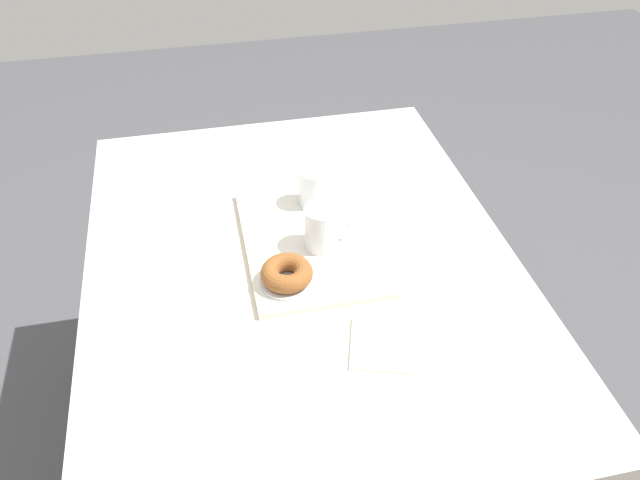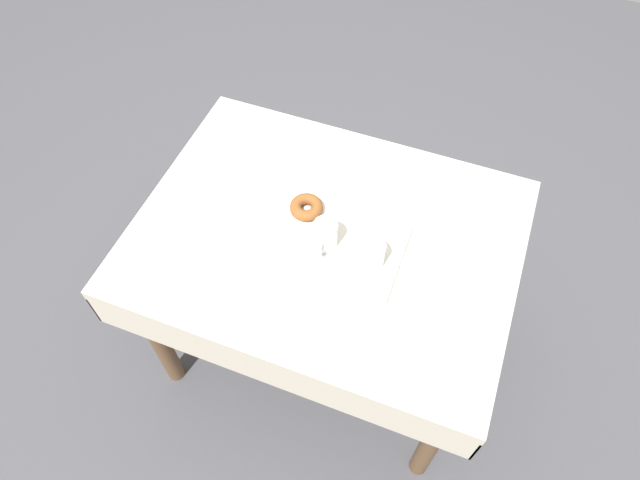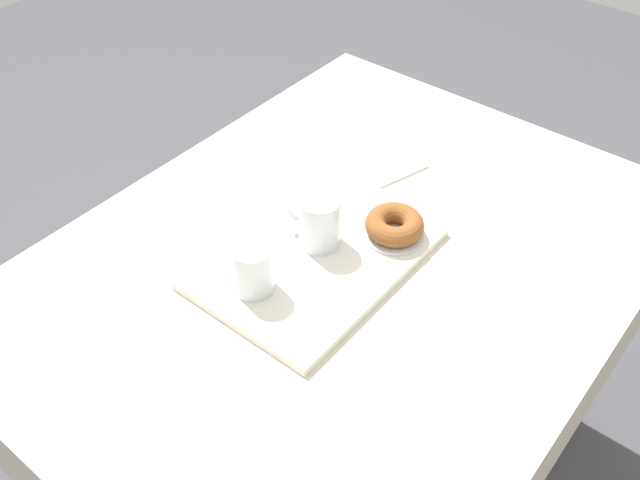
{
  "view_description": "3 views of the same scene",
  "coord_description": "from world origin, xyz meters",
  "px_view_note": "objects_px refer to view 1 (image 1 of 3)",
  "views": [
    {
      "loc": [
        1.0,
        -0.17,
        1.64
      ],
      "look_at": [
        -0.0,
        0.04,
        0.79
      ],
      "focal_mm": 35.61,
      "sensor_mm": 36.0,
      "label": 1
    },
    {
      "loc": [
        -0.35,
        0.97,
        2.19
      ],
      "look_at": [
        0.0,
        0.04,
        0.77
      ],
      "focal_mm": 32.08,
      "sensor_mm": 36.0,
      "label": 2
    },
    {
      "loc": [
        -0.73,
        -0.54,
        1.62
      ],
      "look_at": [
        -0.01,
        0.05,
        0.77
      ],
      "focal_mm": 40.05,
      "sensor_mm": 36.0,
      "label": 3
    }
  ],
  "objects_px": {
    "donut_plate_left": "(287,281)",
    "sugar_donut_left": "(287,273)",
    "water_glass_near": "(313,189)",
    "paper_napkin": "(382,345)",
    "tea_mug_left": "(322,229)",
    "serving_tray": "(312,241)",
    "dining_table": "(302,291)"
  },
  "relations": [
    {
      "from": "donut_plate_left",
      "to": "sugar_donut_left",
      "type": "xyz_separation_m",
      "value": [
        0.0,
        0.0,
        0.02
      ]
    },
    {
      "from": "water_glass_near",
      "to": "donut_plate_left",
      "type": "distance_m",
      "value": 0.28
    },
    {
      "from": "paper_napkin",
      "to": "tea_mug_left",
      "type": "bearing_deg",
      "value": -170.16
    },
    {
      "from": "tea_mug_left",
      "to": "sugar_donut_left",
      "type": "relative_size",
      "value": 1.07
    },
    {
      "from": "serving_tray",
      "to": "tea_mug_left",
      "type": "xyz_separation_m",
      "value": [
        0.03,
        0.02,
        0.05
      ]
    },
    {
      "from": "tea_mug_left",
      "to": "sugar_donut_left",
      "type": "xyz_separation_m",
      "value": [
        0.1,
        -0.09,
        -0.02
      ]
    },
    {
      "from": "serving_tray",
      "to": "sugar_donut_left",
      "type": "xyz_separation_m",
      "value": [
        0.13,
        -0.08,
        0.03
      ]
    },
    {
      "from": "tea_mug_left",
      "to": "paper_napkin",
      "type": "height_order",
      "value": "tea_mug_left"
    },
    {
      "from": "dining_table",
      "to": "donut_plate_left",
      "type": "bearing_deg",
      "value": -28.17
    },
    {
      "from": "sugar_donut_left",
      "to": "paper_napkin",
      "type": "xyz_separation_m",
      "value": [
        0.19,
        0.14,
        -0.04
      ]
    },
    {
      "from": "tea_mug_left",
      "to": "donut_plate_left",
      "type": "distance_m",
      "value": 0.14
    },
    {
      "from": "water_glass_near",
      "to": "donut_plate_left",
      "type": "height_order",
      "value": "water_glass_near"
    },
    {
      "from": "dining_table",
      "to": "sugar_donut_left",
      "type": "bearing_deg",
      "value": -28.17
    },
    {
      "from": "tea_mug_left",
      "to": "serving_tray",
      "type": "bearing_deg",
      "value": -149.52
    },
    {
      "from": "dining_table",
      "to": "tea_mug_left",
      "type": "xyz_separation_m",
      "value": [
        -0.01,
        0.05,
        0.16
      ]
    },
    {
      "from": "donut_plate_left",
      "to": "paper_napkin",
      "type": "xyz_separation_m",
      "value": [
        0.19,
        0.14,
        -0.02
      ]
    },
    {
      "from": "serving_tray",
      "to": "water_glass_near",
      "type": "height_order",
      "value": "water_glass_near"
    },
    {
      "from": "water_glass_near",
      "to": "paper_napkin",
      "type": "height_order",
      "value": "water_glass_near"
    },
    {
      "from": "tea_mug_left",
      "to": "water_glass_near",
      "type": "relative_size",
      "value": 1.25
    },
    {
      "from": "dining_table",
      "to": "serving_tray",
      "type": "height_order",
      "value": "serving_tray"
    },
    {
      "from": "dining_table",
      "to": "paper_napkin",
      "type": "bearing_deg",
      "value": 19.86
    },
    {
      "from": "paper_napkin",
      "to": "dining_table",
      "type": "bearing_deg",
      "value": -160.14
    },
    {
      "from": "tea_mug_left",
      "to": "sugar_donut_left",
      "type": "height_order",
      "value": "tea_mug_left"
    },
    {
      "from": "donut_plate_left",
      "to": "water_glass_near",
      "type": "bearing_deg",
      "value": 157.2
    },
    {
      "from": "donut_plate_left",
      "to": "dining_table",
      "type": "bearing_deg",
      "value": 151.83
    },
    {
      "from": "serving_tray",
      "to": "donut_plate_left",
      "type": "distance_m",
      "value": 0.15
    },
    {
      "from": "paper_napkin",
      "to": "water_glass_near",
      "type": "bearing_deg",
      "value": -175.2
    },
    {
      "from": "paper_napkin",
      "to": "sugar_donut_left",
      "type": "bearing_deg",
      "value": -142.7
    },
    {
      "from": "serving_tray",
      "to": "paper_napkin",
      "type": "relative_size",
      "value": 3.3
    },
    {
      "from": "water_glass_near",
      "to": "donut_plate_left",
      "type": "bearing_deg",
      "value": -22.8
    },
    {
      "from": "dining_table",
      "to": "sugar_donut_left",
      "type": "xyz_separation_m",
      "value": [
        0.08,
        -0.04,
        0.14
      ]
    },
    {
      "from": "dining_table",
      "to": "water_glass_near",
      "type": "distance_m",
      "value": 0.24
    }
  ]
}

